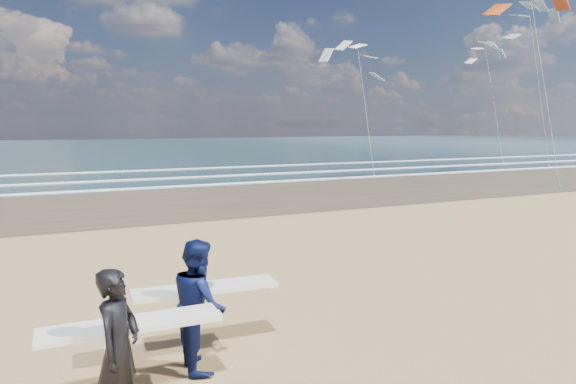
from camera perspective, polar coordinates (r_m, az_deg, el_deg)
name	(u,v)px	position (r m, az deg, el deg)	size (l,w,h in m)	color
wet_sand_strip	(451,183)	(32.92, 17.64, 1.00)	(220.00, 12.00, 0.01)	#453625
ocean	(207,147)	(81.28, -8.99, 4.96)	(220.00, 100.00, 0.02)	#1B353B
foam_breakers	(361,169)	(40.90, 8.08, 2.56)	(220.00, 11.70, 0.05)	white
surfer_near	(120,345)	(6.62, -18.16, -15.86)	(2.21, 1.04, 1.92)	black
surfer_far	(199,303)	(7.78, -9.82, -12.05)	(2.22, 1.15, 1.92)	#0B1440
kite_0	(539,49)	(35.22, 26.10, 14.05)	(6.58, 4.82, 14.01)	slate
kite_1	(364,95)	(37.85, 8.43, 10.59)	(5.44, 4.70, 10.36)	slate
kite_2	(536,63)	(51.66, 25.84, 12.76)	(6.81, 4.85, 15.50)	slate
kite_5	(492,93)	(54.63, 21.74, 10.19)	(4.94, 4.64, 12.54)	slate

